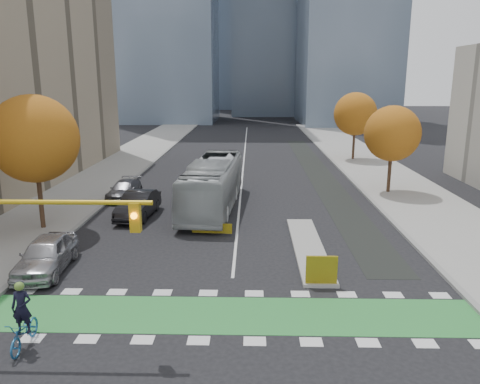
{
  "coord_description": "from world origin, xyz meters",
  "views": [
    {
      "loc": [
        0.84,
        -15.28,
        9.07
      ],
      "look_at": [
        0.23,
        9.76,
        3.0
      ],
      "focal_mm": 35.0,
      "sensor_mm": 36.0,
      "label": 1
    }
  ],
  "objects_px": {
    "parked_car_c": "(124,190)",
    "tree_east_far": "(355,114)",
    "hazard_board": "(322,270)",
    "parked_car_b": "(138,205)",
    "bus": "(213,184)",
    "tree_east_near": "(392,134)",
    "cyclist": "(24,325)",
    "parked_car_a": "(46,255)",
    "tree_west": "(34,139)"
  },
  "relations": [
    {
      "from": "parked_car_c",
      "to": "tree_east_far",
      "type": "bearing_deg",
      "value": 42.12
    },
    {
      "from": "hazard_board",
      "to": "parked_car_b",
      "type": "bearing_deg",
      "value": 135.37
    },
    {
      "from": "bus",
      "to": "parked_car_c",
      "type": "xyz_separation_m",
      "value": [
        -7.11,
        2.61,
        -1.08
      ]
    },
    {
      "from": "tree_east_near",
      "to": "parked_car_c",
      "type": "height_order",
      "value": "tree_east_near"
    },
    {
      "from": "cyclist",
      "to": "bus",
      "type": "relative_size",
      "value": 0.19
    },
    {
      "from": "cyclist",
      "to": "parked_car_a",
      "type": "distance_m",
      "value": 6.83
    },
    {
      "from": "tree_east_near",
      "to": "bus",
      "type": "bearing_deg",
      "value": -160.92
    },
    {
      "from": "tree_east_far",
      "to": "parked_car_c",
      "type": "relative_size",
      "value": 1.61
    },
    {
      "from": "tree_east_far",
      "to": "parked_car_b",
      "type": "relative_size",
      "value": 1.47
    },
    {
      "from": "tree_east_far",
      "to": "bus",
      "type": "bearing_deg",
      "value": -124.67
    },
    {
      "from": "cyclist",
      "to": "parked_car_c",
      "type": "distance_m",
      "value": 20.81
    },
    {
      "from": "cyclist",
      "to": "parked_car_c",
      "type": "relative_size",
      "value": 0.51
    },
    {
      "from": "tree_east_near",
      "to": "parked_car_a",
      "type": "xyz_separation_m",
      "value": [
        -21.0,
        -16.39,
        -4.01
      ]
    },
    {
      "from": "hazard_board",
      "to": "parked_car_b",
      "type": "distance_m",
      "value": 15.09
    },
    {
      "from": "cyclist",
      "to": "parked_car_b",
      "type": "relative_size",
      "value": 0.47
    },
    {
      "from": "tree_west",
      "to": "tree_east_far",
      "type": "xyz_separation_m",
      "value": [
        24.5,
        26.0,
        -0.38
      ]
    },
    {
      "from": "tree_west",
      "to": "parked_car_c",
      "type": "height_order",
      "value": "tree_west"
    },
    {
      "from": "tree_west",
      "to": "tree_east_near",
      "type": "distance_m",
      "value": 26.01
    },
    {
      "from": "tree_west",
      "to": "bus",
      "type": "bearing_deg",
      "value": 27.2
    },
    {
      "from": "hazard_board",
      "to": "parked_car_a",
      "type": "bearing_deg",
      "value": 173.8
    },
    {
      "from": "parked_car_c",
      "to": "cyclist",
      "type": "bearing_deg",
      "value": -82.52
    },
    {
      "from": "parked_car_b",
      "to": "parked_car_a",
      "type": "bearing_deg",
      "value": -99.72
    },
    {
      "from": "hazard_board",
      "to": "parked_car_b",
      "type": "relative_size",
      "value": 0.27
    },
    {
      "from": "bus",
      "to": "parked_car_a",
      "type": "distance_m",
      "value": 13.62
    },
    {
      "from": "hazard_board",
      "to": "parked_car_c",
      "type": "relative_size",
      "value": 0.29
    },
    {
      "from": "parked_car_a",
      "to": "parked_car_b",
      "type": "xyz_separation_m",
      "value": [
        2.26,
        9.19,
        0.01
      ]
    },
    {
      "from": "tree_east_near",
      "to": "tree_east_far",
      "type": "xyz_separation_m",
      "value": [
        0.5,
        16.0,
        0.38
      ]
    },
    {
      "from": "bus",
      "to": "parked_car_c",
      "type": "distance_m",
      "value": 7.65
    },
    {
      "from": "tree_east_near",
      "to": "parked_car_c",
      "type": "relative_size",
      "value": 1.49
    },
    {
      "from": "cyclist",
      "to": "parked_car_b",
      "type": "height_order",
      "value": "cyclist"
    },
    {
      "from": "hazard_board",
      "to": "tree_west",
      "type": "distance_m",
      "value": 18.44
    },
    {
      "from": "tree_east_far",
      "to": "parked_car_c",
      "type": "height_order",
      "value": "tree_east_far"
    },
    {
      "from": "tree_west",
      "to": "tree_east_near",
      "type": "bearing_deg",
      "value": 22.62
    },
    {
      "from": "parked_car_b",
      "to": "hazard_board",
      "type": "bearing_deg",
      "value": -40.54
    },
    {
      "from": "hazard_board",
      "to": "tree_east_near",
      "type": "height_order",
      "value": "tree_east_near"
    },
    {
      "from": "tree_west",
      "to": "parked_car_b",
      "type": "distance_m",
      "value": 7.63
    },
    {
      "from": "tree_east_near",
      "to": "parked_car_b",
      "type": "distance_m",
      "value": 20.47
    },
    {
      "from": "bus",
      "to": "parked_car_a",
      "type": "height_order",
      "value": "bus"
    },
    {
      "from": "bus",
      "to": "parked_car_c",
      "type": "height_order",
      "value": "bus"
    },
    {
      "from": "tree_west",
      "to": "tree_east_far",
      "type": "height_order",
      "value": "tree_west"
    },
    {
      "from": "hazard_board",
      "to": "parked_car_c",
      "type": "xyz_separation_m",
      "value": [
        -13.0,
        15.6,
        -0.11
      ]
    },
    {
      "from": "tree_east_near",
      "to": "bus",
      "type": "relative_size",
      "value": 0.56
    },
    {
      "from": "tree_east_near",
      "to": "parked_car_b",
      "type": "bearing_deg",
      "value": -158.99
    },
    {
      "from": "tree_west",
      "to": "tree_east_far",
      "type": "bearing_deg",
      "value": 46.7
    },
    {
      "from": "cyclist",
      "to": "bus",
      "type": "distance_m",
      "value": 18.82
    },
    {
      "from": "cyclist",
      "to": "parked_car_b",
      "type": "distance_m",
      "value": 15.71
    },
    {
      "from": "parked_car_a",
      "to": "tree_west",
      "type": "bearing_deg",
      "value": 111.13
    },
    {
      "from": "hazard_board",
      "to": "tree_east_near",
      "type": "distance_m",
      "value": 19.93
    },
    {
      "from": "parked_car_a",
      "to": "hazard_board",
      "type": "bearing_deg",
      "value": -10.22
    },
    {
      "from": "tree_west",
      "to": "parked_car_b",
      "type": "relative_size",
      "value": 1.58
    }
  ]
}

